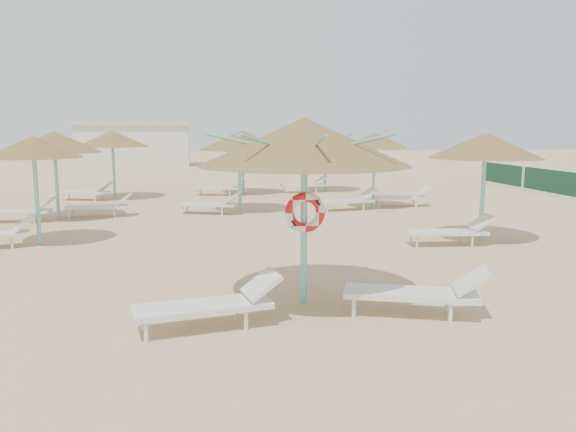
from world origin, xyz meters
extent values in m
plane|color=tan|center=(0.00, 0.00, 0.00)|extent=(120.00, 120.00, 0.00)
cylinder|color=#70C3BB|center=(0.34, 0.06, 1.25)|extent=(0.11, 0.11, 2.50)
cone|color=olive|center=(0.34, 0.06, 2.61)|extent=(3.34, 3.34, 0.75)
cylinder|color=#70C3BB|center=(0.34, 0.06, 2.35)|extent=(0.20, 0.20, 0.12)
cylinder|color=#70C3BB|center=(1.11, 0.06, 2.57)|extent=(1.51, 0.04, 0.38)
cylinder|color=#70C3BB|center=(0.88, 0.61, 2.57)|extent=(1.10, 1.10, 0.38)
cylinder|color=#70C3BB|center=(0.34, 0.83, 2.57)|extent=(0.04, 1.51, 0.38)
cylinder|color=#70C3BB|center=(-0.20, 0.61, 2.57)|extent=(1.10, 1.10, 0.38)
cylinder|color=#70C3BB|center=(-0.43, 0.06, 2.57)|extent=(1.51, 0.04, 0.38)
cylinder|color=#70C3BB|center=(-0.20, -0.48, 2.57)|extent=(1.10, 1.10, 0.38)
cylinder|color=#70C3BB|center=(0.34, -0.70, 2.57)|extent=(0.04, 1.51, 0.38)
cylinder|color=#70C3BB|center=(0.88, -0.48, 2.57)|extent=(1.10, 1.10, 0.38)
torus|color=red|center=(0.34, -0.04, 1.51)|extent=(0.65, 0.15, 0.65)
cylinder|color=silver|center=(-2.04, -1.28, 0.14)|extent=(0.06, 0.06, 0.29)
cylinder|color=silver|center=(-2.13, -0.77, 0.14)|extent=(0.06, 0.06, 0.29)
cylinder|color=silver|center=(-0.69, -1.02, 0.14)|extent=(0.06, 0.06, 0.29)
cylinder|color=silver|center=(-0.78, -0.52, 0.14)|extent=(0.06, 0.06, 0.29)
cube|color=silver|center=(-1.29, -0.87, 0.33)|extent=(2.02, 0.98, 0.08)
cube|color=silver|center=(-0.43, -0.71, 0.57)|extent=(0.60, 0.69, 0.37)
cylinder|color=silver|center=(0.96, -0.74, 0.15)|extent=(0.06, 0.06, 0.29)
cylinder|color=silver|center=(1.13, -0.24, 0.15)|extent=(0.06, 0.06, 0.29)
cylinder|color=silver|center=(2.30, -1.19, 0.15)|extent=(0.06, 0.06, 0.29)
cylinder|color=silver|center=(2.47, -0.69, 0.15)|extent=(0.06, 0.06, 0.29)
cube|color=silver|center=(1.84, -0.76, 0.33)|extent=(2.09, 1.25, 0.08)
cube|color=silver|center=(2.68, -1.04, 0.59)|extent=(0.68, 0.76, 0.38)
cylinder|color=#70C3BB|center=(-5.20, 5.68, 1.15)|extent=(0.11, 0.11, 2.30)
cone|color=olive|center=(-5.20, 5.68, 2.38)|extent=(2.30, 2.30, 0.52)
cylinder|color=#70C3BB|center=(-5.20, 5.68, 2.15)|extent=(0.20, 0.20, 0.12)
cylinder|color=silver|center=(-5.70, 5.23, 0.14)|extent=(0.06, 0.06, 0.28)
cylinder|color=silver|center=(-5.86, 5.70, 0.14)|extent=(0.06, 0.06, 0.28)
cube|color=silver|center=(-5.49, 5.56, 0.56)|extent=(0.66, 0.73, 0.36)
cylinder|color=#70C3BB|center=(-5.66, 9.62, 1.15)|extent=(0.11, 0.11, 2.30)
cone|color=olive|center=(-5.66, 9.62, 2.40)|extent=(2.84, 2.84, 0.64)
cylinder|color=#70C3BB|center=(-5.66, 9.62, 2.15)|extent=(0.20, 0.20, 0.12)
cylinder|color=silver|center=(-6.22, 8.96, 0.14)|extent=(0.06, 0.06, 0.28)
cylinder|color=silver|center=(-6.21, 9.46, 0.14)|extent=(0.06, 0.06, 0.28)
cube|color=silver|center=(-6.76, 9.22, 0.32)|extent=(1.91, 0.66, 0.08)
cube|color=silver|center=(-5.91, 9.20, 0.56)|extent=(0.50, 0.61, 0.36)
cylinder|color=silver|center=(-5.36, 9.66, 0.14)|extent=(0.06, 0.06, 0.28)
cylinder|color=silver|center=(-5.37, 10.16, 0.14)|extent=(0.06, 0.06, 0.28)
cylinder|color=silver|center=(-4.01, 9.69, 0.14)|extent=(0.06, 0.06, 0.28)
cylinder|color=silver|center=(-4.02, 10.19, 0.14)|extent=(0.06, 0.06, 0.28)
cube|color=silver|center=(-4.56, 9.92, 0.32)|extent=(1.91, 0.66, 0.08)
cube|color=silver|center=(-3.71, 9.94, 0.56)|extent=(0.50, 0.61, 0.36)
cylinder|color=#70C3BB|center=(-4.67, 14.70, 1.15)|extent=(0.11, 0.11, 2.30)
cone|color=olive|center=(-4.67, 14.70, 2.40)|extent=(2.86, 2.86, 0.64)
cylinder|color=#70C3BB|center=(-4.67, 14.70, 2.15)|extent=(0.20, 0.20, 0.12)
cylinder|color=silver|center=(-6.61, 14.30, 0.14)|extent=(0.06, 0.06, 0.28)
cylinder|color=silver|center=(-6.46, 14.78, 0.14)|extent=(0.06, 0.06, 0.28)
cylinder|color=silver|center=(-5.32, 13.90, 0.14)|extent=(0.06, 0.06, 0.28)
cylinder|color=silver|center=(-5.17, 14.38, 0.14)|extent=(0.06, 0.06, 0.28)
cube|color=silver|center=(-5.77, 14.30, 0.32)|extent=(2.00, 1.15, 0.08)
cube|color=silver|center=(-4.96, 14.05, 0.56)|extent=(0.64, 0.72, 0.36)
cylinder|color=#70C3BB|center=(0.07, 10.38, 1.15)|extent=(0.11, 0.11, 2.30)
cone|color=olive|center=(0.07, 10.38, 2.39)|extent=(2.74, 2.74, 0.62)
cylinder|color=#70C3BB|center=(0.07, 10.38, 2.15)|extent=(0.20, 0.20, 0.12)
cylinder|color=silver|center=(-1.87, 9.99, 0.14)|extent=(0.06, 0.06, 0.28)
cylinder|color=silver|center=(-1.72, 10.46, 0.14)|extent=(0.06, 0.06, 0.28)
cylinder|color=silver|center=(-0.59, 9.57, 0.14)|extent=(0.06, 0.06, 0.28)
cylinder|color=silver|center=(-0.43, 10.04, 0.14)|extent=(0.06, 0.06, 0.28)
cube|color=silver|center=(-1.03, 9.98, 0.32)|extent=(2.00, 1.18, 0.08)
cube|color=silver|center=(-0.23, 9.71, 0.56)|extent=(0.65, 0.72, 0.36)
cylinder|color=#70C3BB|center=(0.58, 15.54, 1.15)|extent=(0.11, 0.11, 2.30)
cone|color=olive|center=(0.58, 15.54, 2.40)|extent=(2.82, 2.82, 0.63)
cylinder|color=#70C3BB|center=(0.58, 15.54, 2.15)|extent=(0.20, 0.20, 0.12)
cylinder|color=silver|center=(-1.36, 15.09, 0.14)|extent=(0.06, 0.06, 0.28)
cylinder|color=silver|center=(-1.24, 15.57, 0.14)|extent=(0.06, 0.06, 0.28)
cylinder|color=silver|center=(-0.04, 14.77, 0.14)|extent=(0.06, 0.06, 0.28)
cylinder|color=silver|center=(0.07, 15.26, 0.14)|extent=(0.06, 0.06, 0.28)
cube|color=silver|center=(-0.52, 15.14, 0.32)|extent=(1.99, 1.04, 0.08)
cube|color=silver|center=(0.31, 14.95, 0.56)|extent=(0.61, 0.70, 0.36)
cylinder|color=#70C3BB|center=(5.71, 4.41, 1.15)|extent=(0.11, 0.11, 2.30)
cone|color=olive|center=(5.71, 4.41, 2.39)|extent=(2.78, 2.78, 0.63)
cylinder|color=#70C3BB|center=(5.71, 4.41, 2.15)|extent=(0.20, 0.20, 0.12)
cylinder|color=silver|center=(3.79, 3.83, 0.14)|extent=(0.06, 0.06, 0.28)
cylinder|color=silver|center=(3.84, 4.33, 0.14)|extent=(0.06, 0.06, 0.28)
cylinder|color=silver|center=(5.14, 3.71, 0.14)|extent=(0.06, 0.06, 0.28)
cylinder|color=silver|center=(5.18, 4.21, 0.14)|extent=(0.06, 0.06, 0.28)
cube|color=silver|center=(4.61, 4.01, 0.32)|extent=(1.95, 0.79, 0.08)
cube|color=silver|center=(5.46, 3.93, 0.56)|extent=(0.54, 0.64, 0.36)
cylinder|color=#70C3BB|center=(4.80, 10.45, 1.15)|extent=(0.11, 0.11, 2.30)
cone|color=olive|center=(4.80, 10.45, 2.38)|extent=(2.45, 2.45, 0.55)
cylinder|color=#70C3BB|center=(4.80, 10.45, 2.15)|extent=(0.20, 0.20, 0.12)
cylinder|color=silver|center=(2.95, 9.67, 0.14)|extent=(0.06, 0.06, 0.28)
cylinder|color=silver|center=(2.87, 10.16, 0.14)|extent=(0.06, 0.06, 0.28)
cylinder|color=silver|center=(4.28, 9.89, 0.14)|extent=(0.06, 0.06, 0.28)
cylinder|color=silver|center=(4.20, 10.39, 0.14)|extent=(0.06, 0.06, 0.28)
cube|color=silver|center=(3.70, 10.05, 0.32)|extent=(1.98, 0.92, 0.08)
cube|color=silver|center=(4.54, 10.19, 0.56)|extent=(0.58, 0.67, 0.36)
cylinder|color=silver|center=(5.07, 10.63, 0.14)|extent=(0.06, 0.06, 0.28)
cylinder|color=silver|center=(5.15, 11.13, 0.14)|extent=(0.06, 0.06, 0.28)
cylinder|color=silver|center=(6.40, 10.41, 0.14)|extent=(0.06, 0.06, 0.28)
cylinder|color=silver|center=(6.48, 10.90, 0.14)|extent=(0.06, 0.06, 0.28)
cube|color=silver|center=(5.90, 10.75, 0.32)|extent=(1.98, 0.92, 0.08)
cube|color=silver|center=(6.74, 10.61, 0.56)|extent=(0.58, 0.67, 0.36)
cylinder|color=#70C3BB|center=(4.31, 16.05, 1.15)|extent=(0.11, 0.11, 2.30)
cone|color=olive|center=(4.31, 16.05, 2.39)|extent=(2.71, 2.71, 0.61)
cylinder|color=#70C3BB|center=(4.31, 16.05, 2.15)|extent=(0.20, 0.20, 0.12)
cylinder|color=silver|center=(2.42, 15.37, 0.14)|extent=(0.06, 0.06, 0.28)
cylinder|color=silver|center=(2.41, 15.87, 0.14)|extent=(0.06, 0.06, 0.28)
cylinder|color=silver|center=(3.77, 15.42, 0.14)|extent=(0.06, 0.06, 0.28)
cylinder|color=silver|center=(3.75, 15.92, 0.14)|extent=(0.06, 0.06, 0.28)
cube|color=silver|center=(3.21, 15.65, 0.32)|extent=(1.92, 0.69, 0.08)
cube|color=silver|center=(4.06, 15.68, 0.56)|extent=(0.51, 0.62, 0.36)
cube|color=silver|center=(-6.00, 35.00, 1.50)|extent=(8.00, 4.00, 3.00)
cube|color=beige|center=(-6.00, 35.00, 3.12)|extent=(8.40, 4.40, 0.25)
cube|color=#1C5437|center=(14.00, 14.00, 0.50)|extent=(0.08, 3.80, 1.00)
cube|color=#1C5437|center=(14.00, 18.00, 0.50)|extent=(0.08, 3.80, 1.00)
cylinder|color=#70C3BB|center=(14.00, 16.10, 0.55)|extent=(0.08, 0.08, 1.10)
camera|label=1|loc=(-1.29, -8.60, 2.83)|focal=35.00mm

